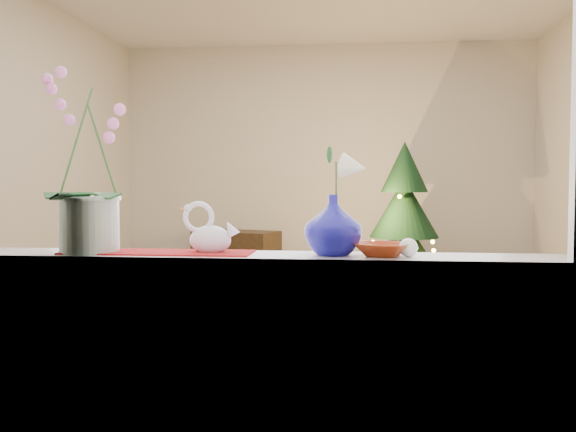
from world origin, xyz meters
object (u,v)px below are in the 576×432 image
object	(u,v)px
paperweight	(408,248)
xmas_tree	(404,224)
swan	(210,229)
amber_dish	(382,250)
blue_vase	(333,220)
side_table	(236,262)
orchid_pot	(88,160)

from	to	relation	value
paperweight	xmas_tree	xyz separation A→B (m)	(0.27, 3.90, -0.17)
swan	amber_dish	xyz separation A→B (m)	(0.63, -0.03, -0.07)
blue_vase	xmas_tree	bearing A→B (deg)	82.19
xmas_tree	side_table	world-z (taller)	xmas_tree
swan	side_table	size ratio (longest dim) A/B	0.24
side_table	amber_dish	bearing A→B (deg)	-54.01
orchid_pot	xmas_tree	distance (m)	4.16
orchid_pot	side_table	xyz separation A→B (m)	(-0.30, 4.49, -0.93)
side_table	swan	bearing A→B (deg)	-61.51
side_table	orchid_pot	bearing A→B (deg)	-67.23
xmas_tree	amber_dish	bearing A→B (deg)	-95.23
blue_vase	side_table	bearing A→B (deg)	105.08
orchid_pot	swan	world-z (taller)	orchid_pot
swan	paperweight	xyz separation A→B (m)	(0.72, -0.05, -0.06)
swan	side_table	bearing A→B (deg)	106.93
blue_vase	amber_dish	distance (m)	0.20
xmas_tree	side_table	xyz separation A→B (m)	(-1.73, 0.61, -0.45)
amber_dish	blue_vase	bearing A→B (deg)	175.01
orchid_pot	swan	size ratio (longest dim) A/B	3.25
paperweight	amber_dish	bearing A→B (deg)	167.79
amber_dish	orchid_pot	bearing A→B (deg)	-179.93
swan	side_table	distance (m)	4.57
orchid_pot	amber_dish	bearing A→B (deg)	0.07
blue_vase	paperweight	distance (m)	0.28
orchid_pot	side_table	size ratio (longest dim) A/B	0.78
orchid_pot	blue_vase	xyz separation A→B (m)	(0.90, 0.02, -0.22)
swan	paperweight	bearing A→B (deg)	3.33
blue_vase	amber_dish	size ratio (longest dim) A/B	1.51
orchid_pot	side_table	world-z (taller)	orchid_pot
blue_vase	side_table	world-z (taller)	blue_vase
amber_dish	xmas_tree	distance (m)	3.90
swan	amber_dish	distance (m)	0.63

